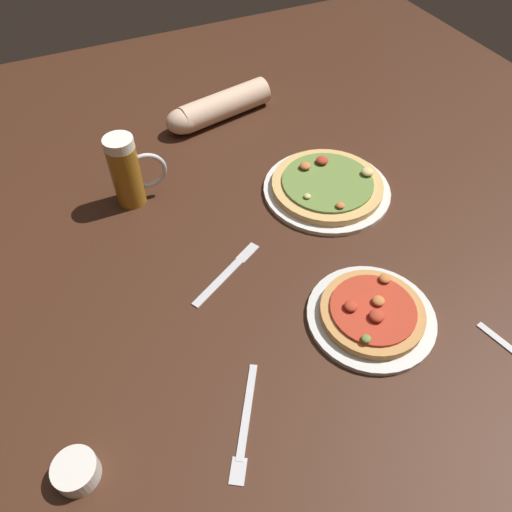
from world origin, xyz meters
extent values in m
cube|color=#3D2114|center=(0.00, 0.00, -0.01)|extent=(2.40, 2.40, 0.03)
cylinder|color=silver|center=(0.15, -0.24, 0.01)|extent=(0.26, 0.26, 0.01)
cylinder|color=tan|center=(0.15, -0.24, 0.02)|extent=(0.21, 0.21, 0.02)
cylinder|color=#B73823|center=(0.15, -0.24, 0.03)|extent=(0.17, 0.17, 0.01)
ellipsoid|color=olive|center=(0.09, -0.29, 0.04)|extent=(0.02, 0.02, 0.01)
ellipsoid|color=#C67038|center=(0.21, -0.19, 0.04)|extent=(0.02, 0.02, 0.01)
ellipsoid|color=#B73823|center=(0.11, -0.22, 0.04)|extent=(0.03, 0.03, 0.01)
ellipsoid|color=#C67038|center=(0.16, -0.23, 0.04)|extent=(0.03, 0.03, 0.01)
ellipsoid|color=#B73823|center=(0.14, -0.26, 0.04)|extent=(0.03, 0.03, 0.02)
cylinder|color=silver|center=(0.26, 0.14, 0.01)|extent=(0.32, 0.32, 0.01)
cylinder|color=tan|center=(0.26, 0.14, 0.02)|extent=(0.28, 0.28, 0.02)
cylinder|color=olive|center=(0.26, 0.14, 0.03)|extent=(0.23, 0.23, 0.01)
ellipsoid|color=#B73823|center=(0.29, 0.21, 0.04)|extent=(0.03, 0.03, 0.02)
ellipsoid|color=#C67038|center=(0.24, 0.04, 0.04)|extent=(0.02, 0.02, 0.01)
ellipsoid|color=#C67038|center=(0.24, 0.21, 0.04)|extent=(0.03, 0.03, 0.01)
ellipsoid|color=#DBC67A|center=(0.37, 0.12, 0.04)|extent=(0.03, 0.03, 0.02)
ellipsoid|color=#DBC67A|center=(0.19, 0.11, 0.04)|extent=(0.02, 0.02, 0.01)
cylinder|color=#9E6619|center=(-0.20, 0.32, 0.08)|extent=(0.07, 0.07, 0.16)
cylinder|color=white|center=(-0.20, 0.32, 0.17)|extent=(0.07, 0.07, 0.02)
torus|color=silver|center=(-0.15, 0.31, 0.08)|extent=(0.10, 0.02, 0.10)
cylinder|color=silver|center=(-0.45, -0.29, 0.02)|extent=(0.07, 0.07, 0.04)
cube|color=silver|center=(-0.16, -0.31, 0.00)|extent=(0.11, 0.16, 0.01)
cube|color=silver|center=(-0.22, -0.40, 0.00)|extent=(0.04, 0.05, 0.00)
cube|color=silver|center=(-0.09, -0.02, 0.00)|extent=(0.16, 0.10, 0.01)
cube|color=silver|center=(-0.01, 0.03, 0.00)|extent=(0.06, 0.05, 0.00)
cylinder|color=beige|center=(0.16, 0.57, 0.04)|extent=(0.30, 0.14, 0.08)
ellipsoid|color=beige|center=(0.02, 0.54, 0.04)|extent=(0.10, 0.08, 0.07)
camera|label=1|loc=(-0.30, -0.65, 0.83)|focal=34.31mm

